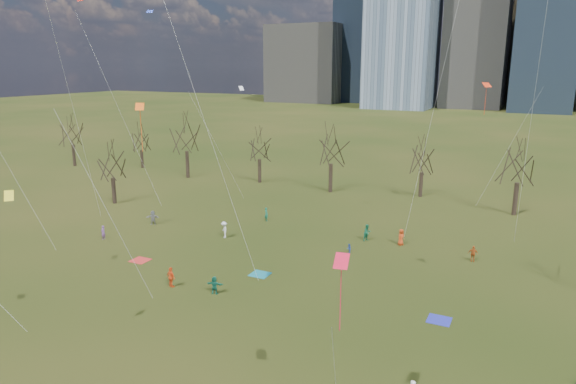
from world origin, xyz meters
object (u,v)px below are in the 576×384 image
at_px(blanket_navy, 439,320).
at_px(blanket_crimson, 140,260).
at_px(blanket_teal, 260,274).
at_px(person_4, 171,277).

bearing_deg(blanket_navy, blanket_crimson, -179.06).
bearing_deg(blanket_navy, blanket_teal, 174.19).
distance_m(blanket_teal, blanket_navy, 15.41).
xyz_separation_m(blanket_crimson, person_4, (6.32, -3.40, 0.84)).
xyz_separation_m(blanket_navy, blanket_crimson, (-26.83, -0.44, 0.00)).
xyz_separation_m(blanket_navy, person_4, (-20.51, -3.84, 0.84)).
distance_m(blanket_crimson, person_4, 7.22).
distance_m(blanket_navy, person_4, 20.88).
bearing_deg(blanket_crimson, blanket_navy, 0.94).
relative_size(blanket_teal, blanket_navy, 1.00).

